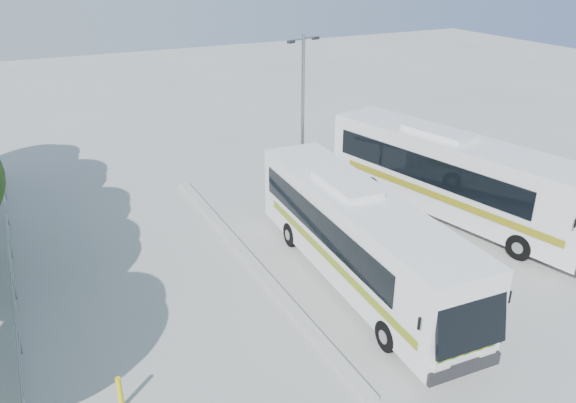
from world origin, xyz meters
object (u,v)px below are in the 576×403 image
coach_main (358,235)px  bollard (120,393)px  coach_adjacent (455,175)px  lamppost (303,113)px

coach_main → bollard: (-8.39, -2.40, -1.25)m
coach_adjacent → bollard: bearing=-173.7°
coach_main → bollard: size_ratio=12.24×
coach_main → coach_adjacent: size_ratio=0.92×
coach_main → lamppost: bearing=80.5°
coach_adjacent → bollard: size_ratio=13.29×
bollard → coach_main: bearing=16.0°
coach_main → lamppost: (1.51, 6.83, 2.29)m
coach_adjacent → lamppost: bearing=126.3°
coach_main → coach_adjacent: 6.86m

